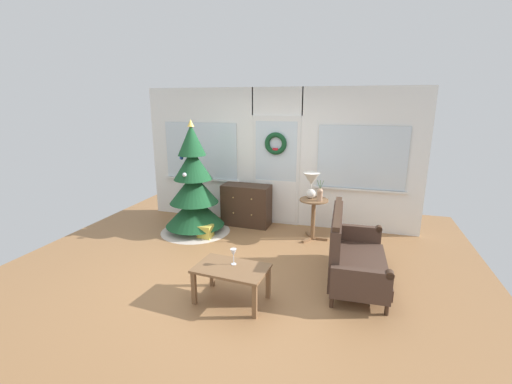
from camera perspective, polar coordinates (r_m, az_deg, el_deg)
ground_plane at (r=5.01m, az=-2.39°, el=-12.66°), size 6.76×6.76×0.00m
back_wall_with_door at (r=6.53m, az=3.39°, el=5.72°), size 5.20×0.19×2.55m
christmas_tree at (r=6.25m, az=-10.17°, el=-0.28°), size 1.25×1.25×2.00m
dresser_cabinet at (r=6.59m, az=-1.58°, el=-2.15°), size 0.92×0.47×0.78m
settee_sofa at (r=4.74m, az=15.25°, el=-9.79°), size 0.76×1.53×0.96m
side_table at (r=5.93m, az=9.42°, el=-3.12°), size 0.50×0.48×0.71m
table_lamp at (r=5.85m, az=9.09°, el=1.64°), size 0.28×0.28×0.44m
flower_vase at (r=5.78m, az=10.47°, el=-0.31°), size 0.11×0.10×0.35m
coffee_table at (r=4.16m, az=-4.07°, el=-13.05°), size 0.88×0.59×0.43m
wine_glass at (r=4.14m, az=-3.73°, el=-10.01°), size 0.08×0.08×0.20m
gift_box at (r=6.09m, az=-8.31°, el=-6.47°), size 0.23×0.21×0.23m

